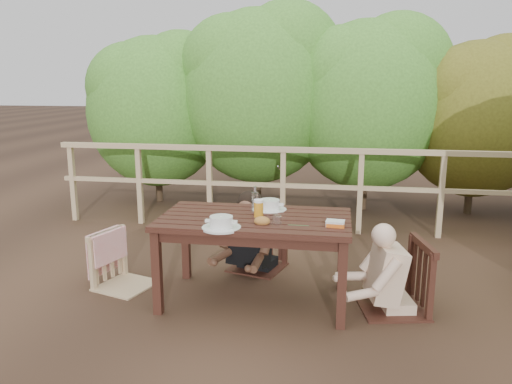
% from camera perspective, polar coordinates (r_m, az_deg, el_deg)
% --- Properties ---
extents(ground, '(60.00, 60.00, 0.00)m').
position_cam_1_polar(ground, '(4.20, -0.12, -12.23)').
color(ground, '#452E1F').
rests_on(ground, ground).
extents(table, '(1.50, 0.85, 0.70)m').
position_cam_1_polar(table, '(4.06, -0.12, -7.78)').
color(table, black).
rests_on(table, ground).
extents(chair_left, '(0.57, 0.57, 0.91)m').
position_cam_1_polar(chair_left, '(4.44, -14.95, -5.00)').
color(chair_left, tan).
rests_on(chair_left, ground).
extents(chair_far, '(0.59, 0.59, 0.95)m').
position_cam_1_polar(chair_far, '(4.70, 0.15, -3.29)').
color(chair_far, black).
rests_on(chair_far, ground).
extents(chair_right, '(0.61, 0.61, 1.04)m').
position_cam_1_polar(chair_right, '(4.00, 15.63, -5.96)').
color(chair_right, black).
rests_on(chair_right, ground).
extents(woman, '(0.63, 0.70, 1.19)m').
position_cam_1_polar(woman, '(4.69, 0.19, -1.79)').
color(woman, black).
rests_on(woman, ground).
extents(diner_right, '(0.65, 0.57, 1.15)m').
position_cam_1_polar(diner_right, '(3.99, 16.11, -5.22)').
color(diner_right, '#D7B292').
rests_on(diner_right, ground).
extents(railing, '(5.60, 0.10, 1.01)m').
position_cam_1_polar(railing, '(5.93, 3.11, 0.33)').
color(railing, tan).
rests_on(railing, ground).
extents(hedge_row, '(6.60, 1.60, 3.80)m').
position_cam_1_polar(hedge_row, '(6.96, 7.76, 13.62)').
color(hedge_row, '#3E7326').
rests_on(hedge_row, ground).
extents(soup_near, '(0.29, 0.29, 0.10)m').
position_cam_1_polar(soup_near, '(3.68, -3.99, -3.52)').
color(soup_near, silver).
rests_on(soup_near, table).
extents(soup_far, '(0.29, 0.29, 0.10)m').
position_cam_1_polar(soup_far, '(4.18, 1.56, -1.52)').
color(soup_far, silver).
rests_on(soup_far, table).
extents(bread_roll, '(0.12, 0.09, 0.07)m').
position_cam_1_polar(bread_roll, '(3.75, 0.70, -3.35)').
color(bread_roll, '#965823').
rests_on(bread_roll, table).
extents(beer_glass, '(0.08, 0.08, 0.15)m').
position_cam_1_polar(beer_glass, '(3.94, 0.31, -1.96)').
color(beer_glass, orange).
rests_on(beer_glass, table).
extents(bottle, '(0.06, 0.06, 0.23)m').
position_cam_1_polar(bottle, '(4.07, -0.11, -0.94)').
color(bottle, silver).
rests_on(bottle, table).
extents(tumbler, '(0.07, 0.07, 0.08)m').
position_cam_1_polar(tumbler, '(3.75, 2.40, -3.27)').
color(tumbler, silver).
rests_on(tumbler, table).
extents(butter_tub, '(0.15, 0.11, 0.06)m').
position_cam_1_polar(butter_tub, '(3.74, 9.06, -3.68)').
color(butter_tub, silver).
rests_on(butter_tub, table).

